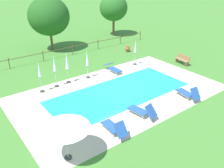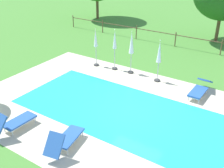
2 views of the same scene
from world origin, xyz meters
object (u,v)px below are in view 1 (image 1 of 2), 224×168
(patio_umbrella_closed_row_east, at_px, (55,68))
(wooden_bench_lawn_side, at_px, (183,59))
(patio_umbrella_closed_row_west, at_px, (87,61))
(terracotta_urn_near_fence, at_px, (127,49))
(sun_lounger_north_near_steps, at_px, (188,93))
(sun_lounger_north_far, at_px, (113,68))
(patio_umbrella_closed_row_centre, at_px, (135,49))
(patio_umbrella_closed_row_mid_west, at_px, (67,63))
(tree_far_west, at_px, (49,16))
(patio_umbrella_closed_row_mid_east, at_px, (40,73))
(tree_west_mid, at_px, (114,8))
(sun_lounger_north_mid, at_px, (142,111))
(patio_umbrella_open_foreground, at_px, (65,125))
(sun_lounger_north_end, at_px, (114,127))

(patio_umbrella_closed_row_east, xyz_separation_m, wooden_bench_lawn_side, (11.56, -2.77, -1.10))
(patio_umbrella_closed_row_west, bearing_deg, terracotta_urn_near_fence, 24.65)
(sun_lounger_north_near_steps, bearing_deg, patio_umbrella_closed_row_west, 117.48)
(sun_lounger_north_far, relative_size, patio_umbrella_closed_row_centre, 0.89)
(patio_umbrella_closed_row_mid_west, xyz_separation_m, tree_far_west, (2.54, 8.55, 2.00))
(tree_far_west, bearing_deg, patio_umbrella_closed_row_mid_west, -106.53)
(patio_umbrella_closed_row_mid_east, bearing_deg, patio_umbrella_closed_row_east, 6.87)
(wooden_bench_lawn_side, distance_m, tree_west_mid, 12.74)
(patio_umbrella_closed_row_mid_west, relative_size, patio_umbrella_closed_row_east, 1.02)
(sun_lounger_north_near_steps, bearing_deg, sun_lounger_north_mid, 176.17)
(patio_umbrella_closed_row_mid_east, relative_size, patio_umbrella_closed_row_east, 0.95)
(patio_umbrella_closed_row_east, xyz_separation_m, tree_west_mid, (12.79, 9.52, 2.02))
(patio_umbrella_open_foreground, distance_m, wooden_bench_lawn_side, 15.29)
(sun_lounger_north_mid, bearing_deg, patio_umbrella_closed_row_west, 86.61)
(patio_umbrella_closed_row_west, height_order, tree_far_west, tree_far_west)
(sun_lounger_north_end, bearing_deg, patio_umbrella_open_foreground, -176.23)
(patio_umbrella_closed_row_east, height_order, wooden_bench_lawn_side, patio_umbrella_closed_row_east)
(patio_umbrella_closed_row_west, xyz_separation_m, patio_umbrella_closed_row_east, (-2.78, 0.07, 0.08))
(sun_lounger_north_far, bearing_deg, sun_lounger_north_end, -127.04)
(patio_umbrella_closed_row_centre, bearing_deg, sun_lounger_north_far, -176.27)
(sun_lounger_north_near_steps, relative_size, patio_umbrella_closed_row_west, 0.82)
(sun_lounger_north_end, distance_m, tree_west_mid, 21.32)
(patio_umbrella_closed_row_mid_east, bearing_deg, tree_far_west, 61.16)
(patio_umbrella_closed_row_west, distance_m, patio_umbrella_closed_row_mid_east, 4.01)
(patio_umbrella_open_foreground, xyz_separation_m, patio_umbrella_closed_row_mid_east, (1.69, 7.27, -0.47))
(sun_lounger_north_near_steps, relative_size, tree_west_mid, 0.36)
(patio_umbrella_closed_row_east, distance_m, wooden_bench_lawn_side, 11.94)
(tree_far_west, bearing_deg, patio_umbrella_closed_row_mid_east, -118.84)
(patio_umbrella_open_foreground, xyz_separation_m, tree_far_west, (6.52, 16.04, 1.70))
(sun_lounger_north_far, xyz_separation_m, patio_umbrella_open_foreground, (-8.09, -7.06, 1.59))
(patio_umbrella_closed_row_east, bearing_deg, patio_umbrella_closed_row_centre, -1.36)
(sun_lounger_north_mid, relative_size, patio_umbrella_closed_row_mid_west, 0.79)
(sun_lounger_north_near_steps, height_order, sun_lounger_north_mid, sun_lounger_north_near_steps)
(terracotta_urn_near_fence, bearing_deg, patio_umbrella_closed_row_west, -155.35)
(terracotta_urn_near_fence, bearing_deg, tree_west_mid, 64.86)
(wooden_bench_lawn_side, height_order, tree_west_mid, tree_west_mid)
(sun_lounger_north_near_steps, xyz_separation_m, patio_umbrella_open_foreground, (-9.41, -0.23, 1.54))
(patio_umbrella_closed_row_east, bearing_deg, sun_lounger_north_end, -90.11)
(patio_umbrella_closed_row_mid_west, height_order, patio_umbrella_closed_row_centre, patio_umbrella_closed_row_mid_west)
(sun_lounger_north_far, bearing_deg, wooden_bench_lawn_side, -20.61)
(sun_lounger_north_near_steps, bearing_deg, patio_umbrella_closed_row_mid_west, 126.81)
(sun_lounger_north_end, relative_size, patio_umbrella_closed_row_centre, 0.80)
(patio_umbrella_open_foreground, bearing_deg, sun_lounger_north_near_steps, 1.41)
(sun_lounger_north_far, height_order, patio_umbrella_open_foreground, patio_umbrella_open_foreground)
(patio_umbrella_closed_row_mid_west, bearing_deg, wooden_bench_lawn_side, -15.07)
(patio_umbrella_closed_row_centre, bearing_deg, sun_lounger_north_mid, -129.26)
(sun_lounger_north_end, height_order, wooden_bench_lawn_side, sun_lounger_north_end)
(patio_umbrella_closed_row_centre, relative_size, patio_umbrella_closed_row_mid_east, 1.02)
(patio_umbrella_closed_row_mid_east, bearing_deg, sun_lounger_north_far, -1.92)
(patio_umbrella_closed_row_mid_west, xyz_separation_m, wooden_bench_lawn_side, (10.51, -2.83, -1.18))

